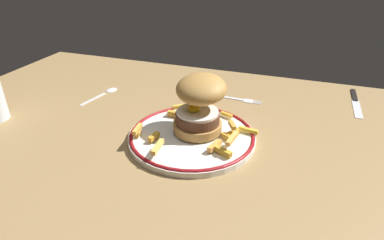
# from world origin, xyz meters

# --- Properties ---
(ground_plane) EXTENTS (1.32, 0.82, 0.04)m
(ground_plane) POSITION_xyz_m (0.00, 0.00, -0.02)
(ground_plane) COLOR olive
(dinner_plate) EXTENTS (0.26, 0.26, 0.02)m
(dinner_plate) POSITION_xyz_m (0.02, -0.02, 0.01)
(dinner_plate) COLOR white
(dinner_plate) RESTS_ON ground_plane
(burger) EXTENTS (0.11, 0.13, 0.12)m
(burger) POSITION_xyz_m (0.03, 0.00, 0.07)
(burger) COLOR #B28240
(burger) RESTS_ON dinner_plate
(fries_pile) EXTENTS (0.24, 0.25, 0.03)m
(fries_pile) POSITION_xyz_m (0.03, -0.02, 0.02)
(fries_pile) COLOR gold
(fries_pile) RESTS_ON dinner_plate
(fork) EXTENTS (0.14, 0.02, 0.00)m
(fork) POSITION_xyz_m (0.06, 0.21, 0.00)
(fork) COLOR silver
(fork) RESTS_ON ground_plane
(knife) EXTENTS (0.02, 0.18, 0.01)m
(knife) POSITION_xyz_m (0.36, 0.30, 0.00)
(knife) COLOR black
(knife) RESTS_ON ground_plane
(spoon) EXTENTS (0.04, 0.13, 0.01)m
(spoon) POSITION_xyz_m (-0.28, 0.13, 0.00)
(spoon) COLOR silver
(spoon) RESTS_ON ground_plane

